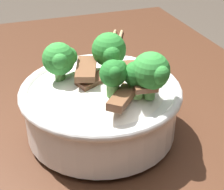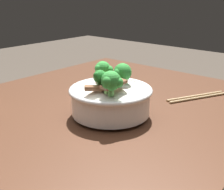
{
  "view_description": "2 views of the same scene",
  "coord_description": "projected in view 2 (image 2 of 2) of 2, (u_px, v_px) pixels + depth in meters",
  "views": [
    {
      "loc": [
        0.33,
        -0.05,
        1.09
      ],
      "look_at": [
        -0.06,
        0.09,
        0.84
      ],
      "focal_mm": 57.24,
      "sensor_mm": 36.0,
      "label": 1
    },
    {
      "loc": [
        0.47,
        0.52,
        1.09
      ],
      "look_at": [
        -0.05,
        0.07,
        0.85
      ],
      "focal_mm": 46.42,
      "sensor_mm": 36.0,
      "label": 2
    }
  ],
  "objects": [
    {
      "name": "rice_bowl",
      "position": [
        111.0,
        96.0,
        0.72
      ],
      "size": [
        0.21,
        0.21,
        0.14
      ],
      "color": "white",
      "rests_on": "dining_table"
    },
    {
      "name": "chopsticks_pair",
      "position": [
        197.0,
        97.0,
        0.86
      ],
      "size": [
        0.19,
        0.11,
        0.01
      ],
      "color": "tan",
      "rests_on": "dining_table"
    },
    {
      "name": "dining_table",
      "position": [
        80.0,
        167.0,
        0.8
      ],
      "size": [
        1.11,
        0.8,
        0.79
      ],
      "color": "#472819",
      "rests_on": "ground"
    }
  ]
}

